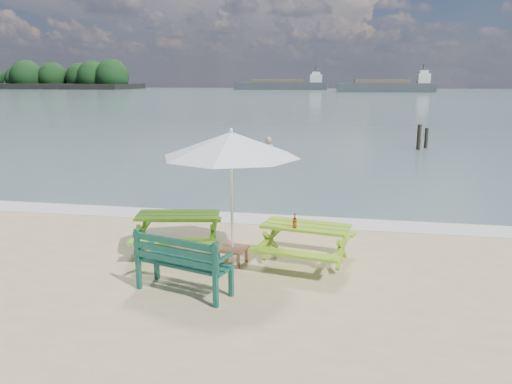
% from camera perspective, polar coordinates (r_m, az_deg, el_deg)
% --- Properties ---
extents(sea, '(300.00, 300.00, 0.00)m').
position_cam_1_polar(sea, '(91.14, 9.82, 10.69)').
color(sea, slate).
rests_on(sea, ground).
extents(foam_strip, '(22.00, 0.90, 0.01)m').
position_cam_1_polar(foam_strip, '(11.26, 1.16, -3.14)').
color(foam_strip, silver).
rests_on(foam_strip, ground).
extents(island_headland, '(90.00, 22.00, 7.60)m').
position_cam_1_polar(island_headland, '(183.95, -27.24, 11.49)').
color(island_headland, black).
rests_on(island_headland, ground).
extents(picnic_table_left, '(1.76, 1.90, 0.71)m').
position_cam_1_polar(picnic_table_left, '(9.26, -8.86, -4.68)').
color(picnic_table_left, '#63AA19').
rests_on(picnic_table_left, ground).
extents(picnic_table_right, '(1.70, 1.83, 0.69)m').
position_cam_1_polar(picnic_table_right, '(8.60, 5.66, -6.04)').
color(picnic_table_right, '#75A519').
rests_on(picnic_table_right, ground).
extents(park_bench, '(1.54, 0.89, 0.90)m').
position_cam_1_polar(park_bench, '(7.53, -8.19, -9.32)').
color(park_bench, '#104334').
rests_on(park_bench, ground).
extents(side_table, '(0.53, 0.53, 0.30)m').
position_cam_1_polar(side_table, '(8.59, -2.71, -7.24)').
color(side_table, brown).
rests_on(side_table, ground).
extents(patio_umbrella, '(2.65, 2.65, 2.27)m').
position_cam_1_polar(patio_umbrella, '(8.14, -2.85, 5.44)').
color(patio_umbrella, silver).
rests_on(patio_umbrella, ground).
extents(beer_bottle, '(0.06, 0.06, 0.25)m').
position_cam_1_polar(beer_bottle, '(8.29, 4.45, -3.54)').
color(beer_bottle, brown).
rests_on(beer_bottle, picnic_table_right).
extents(swimmer, '(0.68, 0.47, 1.78)m').
position_cam_1_polar(swimmer, '(23.64, 1.40, 4.19)').
color(swimmer, tan).
rests_on(swimmer, ground).
extents(mooring_pilings, '(0.57, 0.77, 1.33)m').
position_cam_1_polar(mooring_pilings, '(23.74, 18.42, 5.69)').
color(mooring_pilings, black).
rests_on(mooring_pilings, ground).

